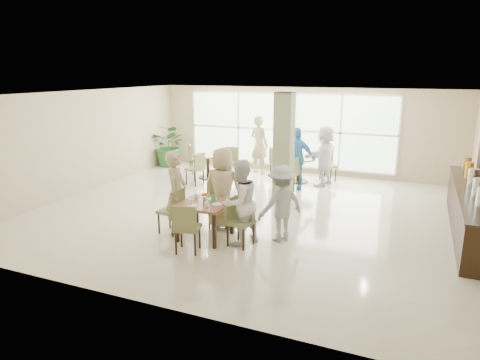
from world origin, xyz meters
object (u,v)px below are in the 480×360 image
at_px(main_table, 205,207).
at_px(buffet_counter, 471,208).
at_px(adult_a, 296,158).
at_px(teen_left, 177,192).
at_px(potted_plant, 169,145).
at_px(adult_standing, 259,145).
at_px(adult_b, 325,156).
at_px(round_table_left, 208,161).
at_px(teen_far, 223,188).
at_px(teen_right, 240,202).
at_px(teen_standing, 281,204).
at_px(round_table_right, 298,164).

distance_m(main_table, buffet_counter, 5.52).
relative_size(main_table, adult_a, 0.55).
height_order(buffet_counter, teen_left, buffet_counter).
xyz_separation_m(potted_plant, adult_standing, (3.30, 0.24, 0.20)).
distance_m(buffet_counter, adult_b, 4.53).
height_order(main_table, round_table_left, same).
distance_m(potted_plant, teen_far, 6.52).
xyz_separation_m(main_table, teen_right, (0.76, 0.01, 0.19)).
relative_size(teen_right, teen_standing, 1.10).
distance_m(round_table_right, adult_standing, 1.69).
xyz_separation_m(round_table_left, teen_left, (1.54, -4.43, 0.31)).
distance_m(main_table, adult_a, 4.43).
height_order(round_table_left, adult_a, adult_a).
distance_m(teen_standing, adult_standing, 5.85).
distance_m(potted_plant, adult_standing, 3.31).
relative_size(round_table_left, adult_b, 0.56).
bearing_deg(adult_a, main_table, -103.97).
xyz_separation_m(round_table_left, adult_a, (2.89, -0.15, 0.34)).
bearing_deg(adult_a, buffet_counter, -30.08).
bearing_deg(buffet_counter, teen_left, -157.88).
xyz_separation_m(teen_left, adult_standing, (-0.28, 5.69, 0.09)).
height_order(round_table_left, teen_far, teen_far).
bearing_deg(adult_b, potted_plant, -80.54).
relative_size(teen_left, teen_right, 1.02).
xyz_separation_m(round_table_right, potted_plant, (-4.82, 0.40, 0.19)).
bearing_deg(round_table_right, potted_plant, 175.22).
xyz_separation_m(round_table_right, adult_b, (0.80, -0.08, 0.32)).
bearing_deg(round_table_right, teen_left, -103.74).
bearing_deg(teen_right, adult_a, -154.47).
height_order(round_table_right, teen_left, teen_left).
xyz_separation_m(main_table, potted_plant, (-4.29, 5.55, 0.09)).
xyz_separation_m(teen_standing, adult_a, (-0.80, 3.91, 0.12)).
height_order(main_table, potted_plant, potted_plant).
distance_m(teen_left, adult_a, 4.48).
bearing_deg(buffet_counter, teen_far, -160.79).
relative_size(teen_far, adult_standing, 0.93).
relative_size(buffet_counter, teen_standing, 3.05).
bearing_deg(main_table, adult_b, 75.34).
bearing_deg(buffet_counter, teen_standing, -151.23).
bearing_deg(round_table_right, teen_far, -95.81).
height_order(round_table_right, adult_a, adult_a).
distance_m(round_table_right, teen_right, 5.15).
distance_m(main_table, teen_left, 0.74).
xyz_separation_m(main_table, teen_standing, (1.45, 0.47, 0.11)).
distance_m(main_table, round_table_left, 5.06).
xyz_separation_m(teen_left, teen_far, (0.78, 0.60, 0.02)).
relative_size(round_table_left, potted_plant, 0.67).
relative_size(round_table_left, teen_far, 0.57).
xyz_separation_m(round_table_right, buffet_counter, (4.44, -2.74, -0.01)).
bearing_deg(potted_plant, buffet_counter, -18.74).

